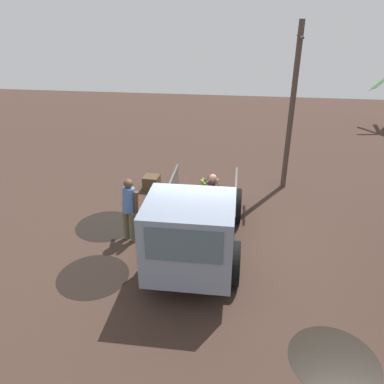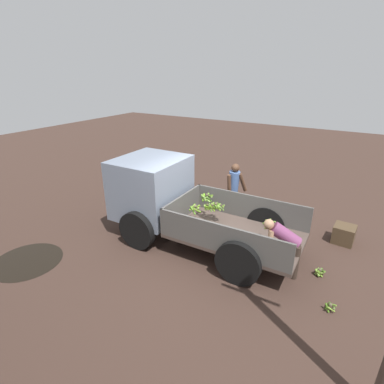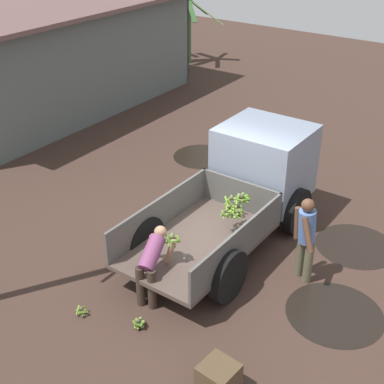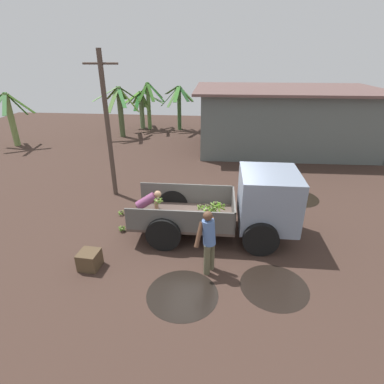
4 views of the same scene
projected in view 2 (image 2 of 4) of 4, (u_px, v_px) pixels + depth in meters
ground at (204, 246)px, 7.37m from camera, size 36.00×36.00×0.00m
mud_patch_0 at (259, 210)px, 9.24m from camera, size 1.62×1.62×0.01m
mud_patch_1 at (193, 201)px, 9.87m from camera, size 1.57×1.57×0.01m
mud_patch_2 at (27, 261)px, 6.79m from camera, size 1.51×1.51×0.01m
cargo_truck at (167, 197)px, 7.54m from camera, size 4.67×2.09×1.99m
person_foreground_visitor at (233, 188)px, 8.45m from camera, size 0.57×0.59×1.65m
person_worker_loading at (286, 243)px, 6.14m from camera, size 0.81×0.63×1.22m
banana_bunch_on_ground_0 at (330, 306)px, 5.37m from camera, size 0.20×0.21×0.17m
banana_bunch_on_ground_1 at (320, 272)px, 6.28m from camera, size 0.23×0.23×0.18m
wooden_crate_0 at (344, 234)px, 7.46m from camera, size 0.52×0.52×0.45m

